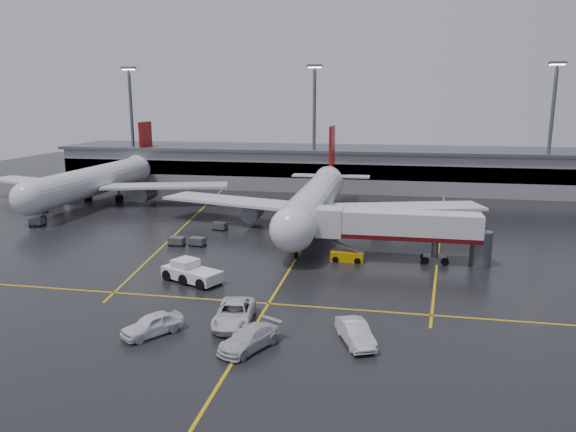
# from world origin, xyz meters

# --- Properties ---
(ground) EXTENTS (220.00, 220.00, 0.00)m
(ground) POSITION_xyz_m (0.00, 0.00, 0.00)
(ground) COLOR black
(ground) RESTS_ON ground
(apron_line_centre) EXTENTS (0.25, 90.00, 0.02)m
(apron_line_centre) POSITION_xyz_m (0.00, 0.00, 0.01)
(apron_line_centre) COLOR gold
(apron_line_centre) RESTS_ON ground
(apron_line_stop) EXTENTS (60.00, 0.25, 0.02)m
(apron_line_stop) POSITION_xyz_m (0.00, -22.00, 0.01)
(apron_line_stop) COLOR gold
(apron_line_stop) RESTS_ON ground
(apron_line_left) EXTENTS (9.99, 69.35, 0.02)m
(apron_line_left) POSITION_xyz_m (-20.00, 10.00, 0.01)
(apron_line_left) COLOR gold
(apron_line_left) RESTS_ON ground
(apron_line_right) EXTENTS (7.57, 69.64, 0.02)m
(apron_line_right) POSITION_xyz_m (18.00, 10.00, 0.01)
(apron_line_right) COLOR gold
(apron_line_right) RESTS_ON ground
(terminal) EXTENTS (122.00, 19.00, 8.60)m
(terminal) POSITION_xyz_m (0.00, 47.93, 4.32)
(terminal) COLOR gray
(terminal) RESTS_ON ground
(light_mast_left) EXTENTS (3.00, 1.20, 25.45)m
(light_mast_left) POSITION_xyz_m (-45.00, 42.00, 14.47)
(light_mast_left) COLOR #595B60
(light_mast_left) RESTS_ON ground
(light_mast_mid) EXTENTS (3.00, 1.20, 25.45)m
(light_mast_mid) POSITION_xyz_m (-5.00, 42.00, 14.47)
(light_mast_mid) COLOR #595B60
(light_mast_mid) RESTS_ON ground
(light_mast_right) EXTENTS (3.00, 1.20, 25.45)m
(light_mast_right) POSITION_xyz_m (40.00, 42.00, 14.47)
(light_mast_right) COLOR #595B60
(light_mast_right) RESTS_ON ground
(main_airliner) EXTENTS (48.80, 45.60, 14.10)m
(main_airliner) POSITION_xyz_m (0.00, 9.70, 4.21)
(main_airliner) COLOR silver
(main_airliner) RESTS_ON ground
(second_airliner) EXTENTS (48.80, 45.60, 14.10)m
(second_airliner) POSITION_xyz_m (-42.00, 21.70, 4.21)
(second_airliner) COLOR silver
(second_airliner) RESTS_ON ground
(jet_bridge) EXTENTS (19.90, 3.40, 6.05)m
(jet_bridge) POSITION_xyz_m (11.87, -6.00, 3.93)
(jet_bridge) COLOR silver
(jet_bridge) RESTS_ON ground
(pushback_tractor) EXTENTS (7.06, 5.14, 2.34)m
(pushback_tractor) POSITION_xyz_m (-9.32, -17.37, 0.93)
(pushback_tractor) COLOR silver
(pushback_tractor) RESTS_ON ground
(belt_loader) EXTENTS (3.87, 1.93, 2.41)m
(belt_loader) POSITION_xyz_m (6.04, -7.08, 0.59)
(belt_loader) COLOR #C49405
(belt_loader) RESTS_ON ground
(service_van_a) EXTENTS (3.79, 6.88, 1.82)m
(service_van_a) POSITION_xyz_m (-1.81, -26.96, 0.91)
(service_van_a) COLOR silver
(service_van_a) RESTS_ON ground
(service_van_b) EXTENTS (4.60, 6.04, 1.63)m
(service_van_b) POSITION_xyz_m (0.61, -31.18, 0.82)
(service_van_b) COLOR silver
(service_van_b) RESTS_ON ground
(service_van_c) EXTENTS (3.65, 5.46, 1.70)m
(service_van_c) POSITION_xyz_m (8.42, -28.74, 0.85)
(service_van_c) COLOR silver
(service_van_c) RESTS_ON ground
(service_van_d) EXTENTS (4.65, 5.32, 1.73)m
(service_van_d) POSITION_xyz_m (-7.64, -30.24, 0.87)
(service_van_d) COLOR white
(service_van_d) RESTS_ON ground
(baggage_cart_a) EXTENTS (2.19, 1.63, 1.12)m
(baggage_cart_a) POSITION_xyz_m (-13.56, -3.99, 0.63)
(baggage_cart_a) COLOR #595B60
(baggage_cart_a) RESTS_ON ground
(baggage_cart_b) EXTENTS (2.00, 1.30, 1.12)m
(baggage_cart_b) POSITION_xyz_m (-16.26, -4.28, 0.63)
(baggage_cart_b) COLOR #595B60
(baggage_cart_b) RESTS_ON ground
(baggage_cart_c) EXTENTS (2.23, 1.69, 1.12)m
(baggage_cart_c) POSITION_xyz_m (-13.42, 4.95, 0.63)
(baggage_cart_c) COLOR #595B60
(baggage_cart_c) RESTS_ON ground
(baggage_cart_d) EXTENTS (2.34, 1.94, 1.12)m
(baggage_cart_d) POSITION_xyz_m (-46.77, 11.24, 0.63)
(baggage_cart_d) COLOR #595B60
(baggage_cart_d) RESTS_ON ground
(baggage_cart_e) EXTENTS (2.02, 1.32, 1.12)m
(baggage_cart_e) POSITION_xyz_m (-41.35, 2.53, 0.63)
(baggage_cart_e) COLOR #595B60
(baggage_cart_e) RESTS_ON ground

